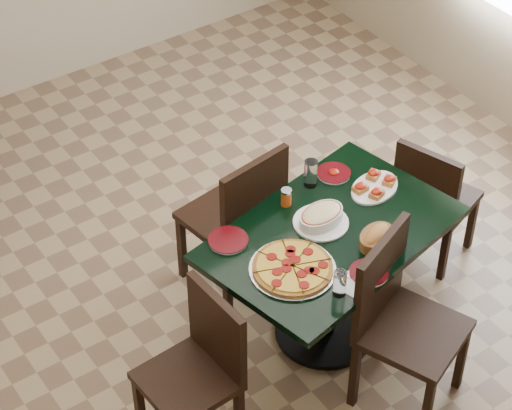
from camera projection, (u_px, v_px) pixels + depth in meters
floor at (245, 319)px, 5.51m from camera, size 5.50×5.50×0.00m
main_table at (329, 257)px, 5.06m from camera, size 1.39×1.05×0.75m
chair_far at (240, 214)px, 5.36m from camera, size 0.51×0.51×0.96m
chair_near at (398, 314)px, 4.80m from camera, size 0.59×0.59×0.98m
chair_right at (432, 197)px, 5.57m from camera, size 0.50×0.50×0.84m
chair_left at (200, 363)px, 4.65m from camera, size 0.43×0.43×0.87m
pepperoni_pizza at (293, 268)px, 4.72m from camera, size 0.42×0.42×0.04m
lasagna_casserole at (321, 217)px, 4.95m from camera, size 0.28×0.28×0.09m
bread_basket at (377, 237)px, 4.85m from camera, size 0.25×0.20×0.09m
bruschetta_platter at (375, 185)px, 5.17m from camera, size 0.36×0.30×0.05m
side_plate_near at (369, 273)px, 4.71m from camera, size 0.19×0.19×0.02m
side_plate_far_r at (334, 173)px, 5.27m from camera, size 0.18×0.18×0.03m
side_plate_far_l at (228, 240)px, 4.88m from camera, size 0.20×0.20×0.02m
napkin_setting at (356, 284)px, 4.66m from camera, size 0.19×0.19×0.01m
water_glass_a at (311, 173)px, 5.16m from camera, size 0.07×0.07×0.15m
water_glass_b at (340, 283)px, 4.57m from camera, size 0.06×0.06×0.14m
pepper_shaker at (286, 197)px, 5.06m from camera, size 0.06×0.06×0.10m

